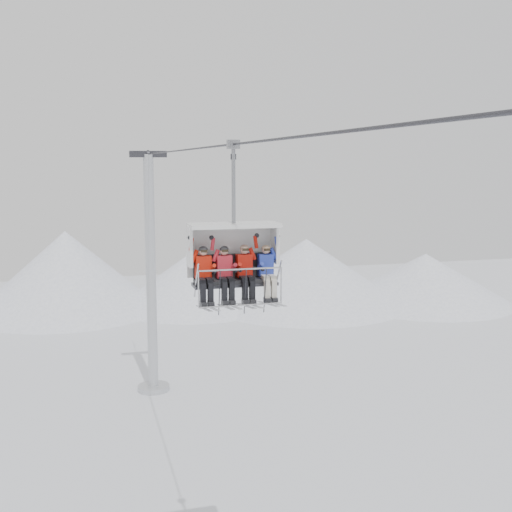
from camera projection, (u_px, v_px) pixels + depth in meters
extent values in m
cone|color=white|center=(66.00, 271.00, 55.68)|extent=(16.00, 16.00, 7.00)
cone|color=white|center=(194.00, 278.00, 57.75)|extent=(14.00, 14.00, 5.00)
cone|color=white|center=(306.00, 272.00, 58.40)|extent=(18.00, 18.00, 6.00)
cone|color=white|center=(425.00, 278.00, 59.48)|extent=(16.00, 16.00, 4.50)
cone|color=white|center=(250.00, 273.00, 62.22)|extent=(12.00, 12.00, 4.50)
cylinder|color=#B4B7BC|center=(151.00, 275.00, 35.54)|extent=(0.56, 0.56, 13.30)
cylinder|color=#B4B7BC|center=(154.00, 388.00, 36.48)|extent=(1.80, 1.80, 0.30)
cube|color=#303036|center=(148.00, 154.00, 34.58)|extent=(2.00, 0.35, 0.35)
cylinder|color=#303036|center=(256.00, 142.00, 13.59)|extent=(0.06, 50.00, 0.06)
cube|color=black|center=(235.00, 280.00, 15.97)|extent=(2.01, 0.55, 0.10)
cube|color=black|center=(232.00, 265.00, 16.17)|extent=(2.01, 0.10, 0.59)
cube|color=#303036|center=(235.00, 284.00, 15.98)|extent=(2.10, 0.60, 0.08)
cube|color=silver|center=(230.00, 250.00, 16.32)|extent=(2.24, 0.10, 1.34)
cube|color=silver|center=(234.00, 225.00, 15.84)|extent=(2.24, 0.90, 0.10)
cylinder|color=#BBBBC0|center=(240.00, 269.00, 15.39)|extent=(2.05, 0.04, 0.04)
cylinder|color=#BBBBC0|center=(241.00, 305.00, 15.45)|extent=(2.05, 0.04, 0.04)
cylinder|color=gray|center=(234.00, 185.00, 15.72)|extent=(0.10, 0.10, 1.97)
cube|color=gray|center=(233.00, 144.00, 15.58)|extent=(0.30, 0.18, 0.22)
cube|color=red|center=(203.00, 267.00, 15.74)|extent=(0.38, 0.26, 0.57)
sphere|color=tan|center=(203.00, 251.00, 15.65)|extent=(0.21, 0.21, 0.21)
cube|color=black|center=(203.00, 292.00, 15.38)|extent=(0.13, 0.15, 0.46)
cube|color=black|center=(211.00, 292.00, 15.43)|extent=(0.13, 0.15, 0.46)
cube|color=silver|center=(204.00, 308.00, 15.34)|extent=(0.09, 1.69, 0.26)
cube|color=silver|center=(211.00, 308.00, 15.38)|extent=(0.09, 1.69, 0.26)
cube|color=red|center=(224.00, 267.00, 15.88)|extent=(0.38, 0.25, 0.56)
sphere|color=tan|center=(224.00, 251.00, 15.79)|extent=(0.21, 0.21, 0.21)
cube|color=black|center=(224.00, 291.00, 15.52)|extent=(0.13, 0.15, 0.45)
cube|color=black|center=(232.00, 291.00, 15.56)|extent=(0.13, 0.15, 0.45)
cube|color=silver|center=(225.00, 307.00, 15.47)|extent=(0.09, 1.69, 0.26)
cube|color=silver|center=(233.00, 306.00, 15.52)|extent=(0.09, 1.69, 0.26)
cube|color=#B0150B|center=(244.00, 265.00, 16.02)|extent=(0.38, 0.26, 0.57)
sphere|color=tan|center=(244.00, 250.00, 15.92)|extent=(0.21, 0.21, 0.21)
cube|color=black|center=(245.00, 290.00, 15.65)|extent=(0.13, 0.15, 0.46)
cube|color=black|center=(252.00, 290.00, 15.70)|extent=(0.13, 0.15, 0.46)
cube|color=silver|center=(246.00, 306.00, 15.61)|extent=(0.09, 1.69, 0.26)
cube|color=silver|center=(253.00, 305.00, 15.66)|extent=(0.09, 1.69, 0.26)
cube|color=#2639A9|center=(265.00, 265.00, 16.16)|extent=(0.37, 0.25, 0.55)
sphere|color=tan|center=(266.00, 250.00, 16.07)|extent=(0.20, 0.20, 0.20)
cube|color=beige|center=(267.00, 289.00, 15.80)|extent=(0.12, 0.15, 0.44)
cube|color=beige|center=(274.00, 288.00, 15.84)|extent=(0.12, 0.15, 0.44)
cube|color=silver|center=(268.00, 304.00, 15.75)|extent=(0.08, 1.69, 0.26)
cube|color=silver|center=(275.00, 303.00, 15.80)|extent=(0.08, 1.69, 0.26)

